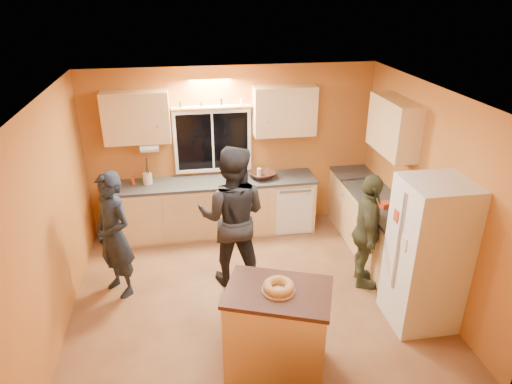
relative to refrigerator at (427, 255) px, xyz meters
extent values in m
plane|color=brown|center=(-1.89, 0.80, -0.90)|extent=(4.50, 4.50, 0.00)
cube|color=#B8702F|center=(-1.89, 2.80, 0.40)|extent=(4.50, 0.04, 2.60)
cube|color=#B8702F|center=(-1.89, -1.20, 0.40)|extent=(4.50, 0.04, 2.60)
cube|color=#B8702F|center=(-4.14, 0.80, 0.40)|extent=(0.04, 4.00, 2.60)
cube|color=#B8702F|center=(0.36, 0.80, 0.40)|extent=(0.04, 4.00, 2.60)
cube|color=white|center=(-1.89, 0.80, 1.70)|extent=(4.50, 4.00, 0.02)
cube|color=black|center=(-2.19, 2.79, 0.55)|extent=(1.10, 0.02, 0.90)
cube|color=white|center=(-2.19, 2.77, 0.55)|extent=(1.20, 0.04, 1.00)
cube|color=#DDB074|center=(-3.29, 2.64, 1.02)|extent=(0.95, 0.33, 0.75)
cube|color=#DDB074|center=(-1.09, 2.64, 1.02)|extent=(0.95, 0.33, 0.75)
cube|color=#DDB074|center=(0.19, 1.60, 1.02)|extent=(0.33, 1.00, 0.75)
cylinder|color=silver|center=(-3.14, 2.52, 0.58)|extent=(0.27, 0.12, 0.12)
cube|color=#DDB074|center=(-2.24, 2.50, -0.47)|extent=(3.20, 0.60, 0.86)
cube|color=#282B2D|center=(-2.24, 2.50, -0.02)|extent=(3.24, 0.62, 0.04)
cube|color=#DDB074|center=(0.06, 2.50, -0.47)|extent=(0.60, 0.60, 0.86)
cube|color=#282B2D|center=(0.06, 2.50, -0.02)|extent=(0.62, 0.62, 0.04)
cube|color=#DDB074|center=(0.06, 1.30, -0.47)|extent=(0.60, 1.80, 0.86)
cube|color=#282B2D|center=(0.06, 1.30, -0.02)|extent=(0.62, 1.84, 0.04)
cube|color=silver|center=(0.00, 0.00, 0.00)|extent=(0.72, 0.70, 1.80)
cube|color=#DDB074|center=(-1.83, -0.49, -0.42)|extent=(1.15, 0.96, 0.96)
cube|color=black|center=(-1.83, -0.49, 0.07)|extent=(1.21, 1.02, 0.04)
torus|color=tan|center=(-1.83, -0.49, 0.14)|extent=(0.31, 0.31, 0.09)
imported|color=black|center=(-3.57, 1.14, -0.06)|extent=(0.70, 0.72, 1.67)
imported|color=black|center=(-2.08, 1.17, 0.06)|extent=(1.09, 0.95, 1.91)
imported|color=#3B3E27|center=(-0.39, 0.78, -0.11)|extent=(0.62, 0.99, 1.57)
imported|color=black|center=(-1.45, 2.51, 0.05)|extent=(0.52, 0.52, 0.10)
cylinder|color=beige|center=(-3.22, 2.56, 0.09)|extent=(0.14, 0.14, 0.17)
imported|color=gray|center=(0.00, 0.55, 0.14)|extent=(0.30, 0.27, 0.27)
cube|color=#B2361B|center=(0.03, 1.22, 0.04)|extent=(0.19, 0.16, 0.07)
camera|label=1|loc=(-2.63, -4.01, 2.81)|focal=32.00mm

